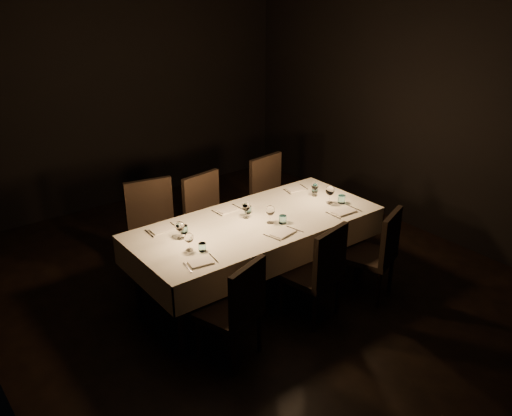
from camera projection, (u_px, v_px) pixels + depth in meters
room at (256, 149)px, 5.03m from camera, size 5.01×6.01×3.01m
dining_table at (256, 228)px, 5.36m from camera, size 2.52×1.12×0.76m
chair_near_left at (237, 307)px, 4.41m from camera, size 0.56×0.56×0.93m
place_setting_near_left at (196, 247)px, 4.68m from camera, size 0.31×0.39×0.17m
chair_near_center at (319, 269)px, 4.93m from camera, size 0.54×0.54×0.96m
place_setting_near_center at (277, 219)px, 5.19m from camera, size 0.35×0.41×0.19m
chair_near_right at (378, 250)px, 5.29m from camera, size 0.58×0.58×0.93m
place_setting_near_right at (337, 199)px, 5.64m from camera, size 0.35×0.42×0.20m
chair_far_left at (154, 227)px, 5.65m from camera, size 0.59×0.59×1.05m
place_setting_far_left at (175, 228)px, 5.02m from camera, size 0.32×0.40×0.18m
chair_far_center at (209, 216)px, 5.92m from camera, size 0.55×0.55×1.02m
place_setting_far_center at (241, 208)px, 5.45m from camera, size 0.30×0.39×0.17m
chair_far_right at (273, 196)px, 6.44m from camera, size 0.55×0.55×1.03m
place_setting_far_right at (309, 188)px, 5.97m from camera, size 0.31×0.39×0.16m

